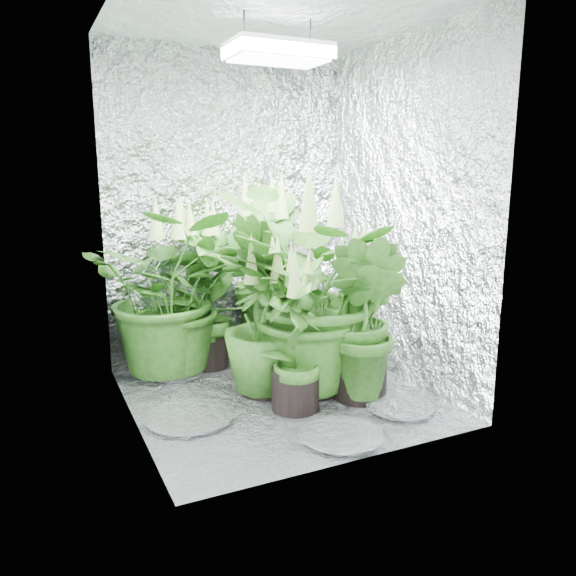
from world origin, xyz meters
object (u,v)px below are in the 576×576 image
(plant_g, at_px, (362,320))
(plant_e, at_px, (314,292))
(plant_a, at_px, (168,292))
(plant_f, at_px, (295,337))
(plant_b, at_px, (207,290))
(grow_lamp, at_px, (278,52))
(circulation_fan, at_px, (337,339))
(plant_c, at_px, (266,275))
(plant_d, at_px, (263,323))

(plant_g, bearing_deg, plant_e, 137.10)
(plant_a, bearing_deg, plant_f, -59.54)
(plant_a, distance_m, plant_f, 0.94)
(plant_b, distance_m, plant_e, 0.79)
(grow_lamp, height_order, circulation_fan, grow_lamp)
(plant_f, bearing_deg, plant_b, 104.59)
(plant_b, bearing_deg, plant_c, -1.01)
(plant_e, bearing_deg, grow_lamp, 172.76)
(plant_c, bearing_deg, grow_lamp, -107.13)
(plant_f, bearing_deg, grow_lamp, 91.10)
(plant_a, bearing_deg, grow_lamp, -52.34)
(plant_d, xyz_separation_m, plant_f, (0.06, -0.28, -0.02))
(plant_a, distance_m, plant_c, 0.66)
(plant_b, xyz_separation_m, plant_g, (0.61, -0.85, -0.06))
(plant_c, bearing_deg, circulation_fan, -27.32)
(plant_d, bearing_deg, plant_f, -76.98)
(plant_c, relative_size, circulation_fan, 3.72)
(plant_a, relative_size, plant_b, 1.04)
(plant_g, bearing_deg, grow_lamp, 152.30)
(circulation_fan, bearing_deg, plant_b, 152.91)
(plant_a, relative_size, plant_g, 1.13)
(plant_a, height_order, plant_g, plant_a)
(plant_c, bearing_deg, plant_d, -114.92)
(plant_f, bearing_deg, plant_c, 76.99)
(plant_a, xyz_separation_m, plant_g, (0.87, -0.81, -0.08))
(plant_g, bearing_deg, plant_a, 136.77)
(grow_lamp, bearing_deg, plant_a, 127.66)
(plant_e, xyz_separation_m, circulation_fan, (0.41, 0.44, -0.45))
(plant_f, bearing_deg, plant_d, 103.02)
(plant_g, bearing_deg, plant_c, 103.62)
(plant_b, relative_size, circulation_fan, 3.29)
(plant_a, xyz_separation_m, plant_e, (0.67, -0.63, 0.07))
(plant_a, xyz_separation_m, plant_c, (0.66, 0.03, 0.05))
(plant_c, bearing_deg, plant_f, -103.01)
(plant_c, distance_m, plant_e, 0.66)
(grow_lamp, xyz_separation_m, plant_b, (-0.21, 0.64, -1.32))
(grow_lamp, relative_size, plant_c, 0.41)
(plant_a, relative_size, circulation_fan, 3.42)
(plant_e, bearing_deg, plant_c, 90.53)
(plant_e, relative_size, circulation_fan, 4.20)
(plant_f, relative_size, circulation_fan, 2.67)
(plant_g, height_order, circulation_fan, plant_g)
(plant_f, xyz_separation_m, plant_g, (0.40, -0.01, 0.05))
(plant_b, height_order, plant_f, plant_b)
(plant_e, height_order, plant_g, plant_e)
(plant_b, xyz_separation_m, circulation_fan, (0.83, -0.22, -0.37))
(plant_c, relative_size, plant_f, 1.39)
(plant_f, height_order, circulation_fan, plant_f)
(grow_lamp, height_order, plant_e, grow_lamp)
(plant_a, xyz_separation_m, plant_b, (0.25, 0.04, -0.02))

